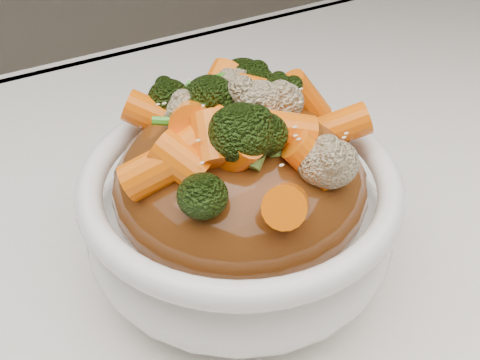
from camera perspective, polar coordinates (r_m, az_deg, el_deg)
tablecloth at (r=0.40m, az=-3.09°, el=-15.82°), size 1.20×0.80×0.04m
bowl at (r=0.39m, az=-0.00°, el=-3.61°), size 0.27×0.27×0.08m
sauce_base at (r=0.37m, az=-0.00°, el=-0.35°), size 0.22×0.22×0.09m
carrots at (r=0.33m, az=-0.00°, el=7.68°), size 0.22×0.22×0.05m
broccoli at (r=0.33m, az=-0.00°, el=7.54°), size 0.22×0.22×0.04m
cauliflower at (r=0.34m, az=-0.00°, el=7.26°), size 0.22×0.22×0.03m
scallions at (r=0.33m, az=-0.00°, el=7.82°), size 0.16×0.16×0.02m
sesame_seeds at (r=0.33m, az=-0.00°, el=7.82°), size 0.19×0.19×0.01m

